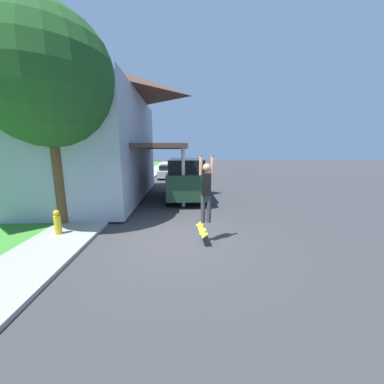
{
  "coord_description": "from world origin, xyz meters",
  "views": [
    {
      "loc": [
        0.03,
        -6.1,
        2.67
      ],
      "look_at": [
        0.4,
        1.43,
        1.21
      ],
      "focal_mm": 20.0,
      "sensor_mm": 36.0,
      "label": 1
    }
  ],
  "objects_px": {
    "lawn_tree_near": "(48,80)",
    "skateboarder": "(206,188)",
    "suv_parked": "(186,177)",
    "fire_hydrant": "(57,222)",
    "skateboard": "(202,229)",
    "car_down_street": "(168,171)"
  },
  "relations": [
    {
      "from": "suv_parked",
      "to": "car_down_street",
      "type": "relative_size",
      "value": 1.14
    },
    {
      "from": "suv_parked",
      "to": "fire_hydrant",
      "type": "bearing_deg",
      "value": -127.32
    },
    {
      "from": "lawn_tree_near",
      "to": "suv_parked",
      "type": "height_order",
      "value": "lawn_tree_near"
    },
    {
      "from": "lawn_tree_near",
      "to": "fire_hydrant",
      "type": "bearing_deg",
      "value": -69.5
    },
    {
      "from": "lawn_tree_near",
      "to": "fire_hydrant",
      "type": "distance_m",
      "value": 4.62
    },
    {
      "from": "lawn_tree_near",
      "to": "skateboarder",
      "type": "relative_size",
      "value": 3.62
    },
    {
      "from": "skateboarder",
      "to": "skateboard",
      "type": "xyz_separation_m",
      "value": [
        -0.12,
        -0.02,
        -1.2
      ]
    },
    {
      "from": "suv_parked",
      "to": "skateboard",
      "type": "relative_size",
      "value": 6.35
    },
    {
      "from": "skateboarder",
      "to": "skateboard",
      "type": "relative_size",
      "value": 2.47
    },
    {
      "from": "car_down_street",
      "to": "fire_hydrant",
      "type": "relative_size",
      "value": 5.67
    },
    {
      "from": "skateboarder",
      "to": "fire_hydrant",
      "type": "height_order",
      "value": "skateboarder"
    },
    {
      "from": "suv_parked",
      "to": "skateboard",
      "type": "distance_m",
      "value": 6.09
    },
    {
      "from": "suv_parked",
      "to": "skateboarder",
      "type": "relative_size",
      "value": 2.57
    },
    {
      "from": "lawn_tree_near",
      "to": "skateboarder",
      "type": "bearing_deg",
      "value": -19.35
    },
    {
      "from": "lawn_tree_near",
      "to": "skateboard",
      "type": "height_order",
      "value": "lawn_tree_near"
    },
    {
      "from": "skateboard",
      "to": "fire_hydrant",
      "type": "bearing_deg",
      "value": 171.97
    },
    {
      "from": "lawn_tree_near",
      "to": "car_down_street",
      "type": "xyz_separation_m",
      "value": [
        2.94,
        13.8,
        -4.3
      ]
    },
    {
      "from": "lawn_tree_near",
      "to": "skateboarder",
      "type": "xyz_separation_m",
      "value": [
        5.0,
        -1.76,
        -3.31
      ]
    },
    {
      "from": "fire_hydrant",
      "to": "skateboard",
      "type": "bearing_deg",
      "value": -8.03
    },
    {
      "from": "lawn_tree_near",
      "to": "skateboard",
      "type": "distance_m",
      "value": 6.88
    },
    {
      "from": "suv_parked",
      "to": "fire_hydrant",
      "type": "xyz_separation_m",
      "value": [
        -4.12,
        -5.4,
        -0.72
      ]
    },
    {
      "from": "car_down_street",
      "to": "skateboarder",
      "type": "xyz_separation_m",
      "value": [
        2.06,
        -15.56,
        0.99
      ]
    }
  ]
}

